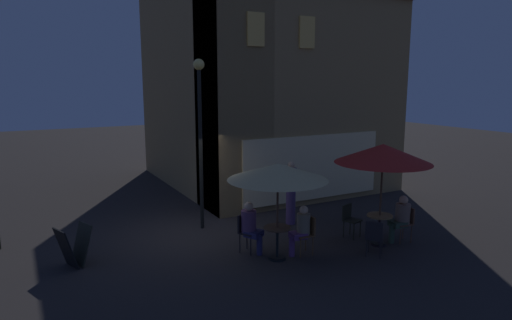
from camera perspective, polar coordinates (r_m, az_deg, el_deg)
The scene contains 17 objects.
ground_plane at distance 12.20m, azimuth -7.91°, elevation -9.31°, with size 60.00×60.00×0.00m, color #282523.
cafe_building at distance 16.05m, azimuth -1.24°, elevation 9.62°, with size 7.42×8.41×7.80m.
street_lamp_near_corner at distance 12.00m, azimuth -7.17°, elevation 5.23°, with size 0.30×0.30×4.60m.
menu_sandwich_board at distance 10.71m, azimuth -22.27°, elevation -10.16°, with size 0.80×0.74×0.90m.
cafe_table_0 at distance 10.32m, azimuth 2.73°, elevation -9.91°, with size 0.62×0.62×0.76m.
cafe_table_1 at distance 11.57m, azimuth 15.51°, elevation -7.98°, with size 0.63×0.63×0.77m.
patio_umbrella_0 at distance 9.90m, azimuth 2.81°, elevation -1.55°, with size 2.27×2.27×2.23m.
patio_umbrella_1 at distance 11.15m, azimuth 15.94°, elevation 0.76°, with size 2.33×2.33×2.54m.
cafe_chair_0 at distance 10.72m, azimuth -1.31°, elevation -8.79°, with size 0.53×0.53×0.92m.
cafe_chair_1 at distance 10.65m, azimuth 6.49°, elevation -8.99°, with size 0.44×0.44×0.92m.
cafe_chair_2 at distance 11.98m, azimuth 11.90°, elevation -7.17°, with size 0.48×0.48×0.86m.
cafe_chair_3 at distance 10.77m, azimuth 14.90°, elevation -9.30°, with size 0.54×0.54×0.87m.
cafe_chair_4 at distance 12.00m, azimuth 18.55°, elevation -7.33°, with size 0.47×0.47×0.89m.
patron_seated_0 at distance 10.61m, azimuth -0.70°, elevation -8.21°, with size 0.49×0.55×1.24m.
patron_seated_1 at distance 10.55m, azimuth 5.80°, elevation -8.57°, with size 0.53×0.34×1.19m.
patron_seated_2 at distance 11.88m, azimuth 18.06°, elevation -6.78°, with size 0.55×0.42×1.20m.
patron_standing_3 at distance 12.68m, azimuth 4.48°, elevation -4.17°, with size 0.32×0.32×1.80m.
Camera 1 is at (-3.96, -10.81, 4.05)m, focal length 31.27 mm.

